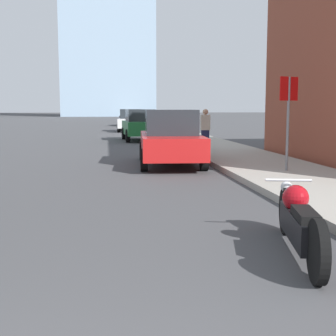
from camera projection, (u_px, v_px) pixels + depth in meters
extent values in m
cube|color=#9E998E|center=(159.00, 127.00, 41.61)|extent=(2.92, 240.00, 0.15)
cylinder|color=black|center=(286.00, 210.00, 6.52)|extent=(0.24, 0.67, 0.66)
cylinder|color=black|center=(318.00, 252.00, 4.64)|extent=(0.24, 0.67, 0.66)
cube|color=black|center=(299.00, 226.00, 5.58)|extent=(0.54, 1.47, 0.33)
sphere|color=#9E0C14|center=(296.00, 198.00, 5.83)|extent=(0.33, 0.33, 0.33)
cube|color=black|center=(305.00, 215.00, 5.25)|extent=(0.35, 0.69, 0.10)
sphere|color=silver|center=(286.00, 187.00, 6.51)|extent=(0.16, 0.16, 0.16)
cylinder|color=silver|center=(288.00, 180.00, 6.37)|extent=(0.61, 0.17, 0.04)
cube|color=red|center=(170.00, 145.00, 14.41)|extent=(2.04, 4.64, 0.64)
cube|color=#23282D|center=(170.00, 122.00, 14.32)|extent=(1.63, 2.27, 0.75)
cylinder|color=black|center=(143.00, 151.00, 15.78)|extent=(0.24, 0.65, 0.64)
cylinder|color=black|center=(192.00, 151.00, 15.90)|extent=(0.24, 0.65, 0.64)
cylinder|color=black|center=(144.00, 160.00, 13.00)|extent=(0.24, 0.65, 0.64)
cylinder|color=black|center=(204.00, 160.00, 13.11)|extent=(0.24, 0.65, 0.64)
cube|color=#1E6B33|center=(140.00, 128.00, 25.46)|extent=(1.86, 4.12, 0.71)
cube|color=#23282D|center=(140.00, 115.00, 25.37)|extent=(1.51, 2.01, 0.65)
cylinder|color=black|center=(124.00, 133.00, 26.59)|extent=(0.23, 0.69, 0.68)
cylinder|color=black|center=(151.00, 133.00, 26.87)|extent=(0.23, 0.69, 0.68)
cylinder|color=black|center=(128.00, 136.00, 24.14)|extent=(0.23, 0.69, 0.68)
cylinder|color=black|center=(158.00, 136.00, 24.41)|extent=(0.23, 0.69, 0.68)
cube|color=silver|center=(131.00, 123.00, 35.48)|extent=(2.10, 4.28, 0.68)
cube|color=#23282D|center=(131.00, 114.00, 35.39)|extent=(1.67, 2.10, 0.71)
cylinder|color=black|center=(120.00, 127.00, 36.75)|extent=(0.25, 0.64, 0.62)
cylinder|color=black|center=(142.00, 127.00, 36.84)|extent=(0.25, 0.64, 0.62)
cylinder|color=black|center=(119.00, 128.00, 34.20)|extent=(0.25, 0.64, 0.62)
cylinder|color=black|center=(142.00, 128.00, 34.29)|extent=(0.25, 0.64, 0.62)
cube|color=black|center=(128.00, 119.00, 47.65)|extent=(1.81, 4.38, 0.67)
cube|color=#23282D|center=(128.00, 113.00, 47.57)|extent=(1.47, 2.12, 0.57)
cylinder|color=black|center=(120.00, 122.00, 48.94)|extent=(0.23, 0.71, 0.70)
cylinder|color=black|center=(135.00, 122.00, 49.08)|extent=(0.23, 0.71, 0.70)
cylinder|color=black|center=(120.00, 123.00, 46.30)|extent=(0.23, 0.71, 0.70)
cylinder|color=black|center=(136.00, 123.00, 46.44)|extent=(0.23, 0.71, 0.70)
cylinder|color=slate|center=(288.00, 124.00, 11.99)|extent=(0.07, 0.07, 2.39)
cube|color=red|center=(289.00, 89.00, 11.88)|extent=(0.57, 0.26, 0.60)
cube|color=#1E2347|center=(205.00, 140.00, 18.32)|extent=(0.29, 0.20, 0.76)
cube|color=beige|center=(205.00, 122.00, 18.23)|extent=(0.36, 0.20, 0.60)
sphere|color=tan|center=(205.00, 112.00, 18.18)|extent=(0.22, 0.22, 0.22)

